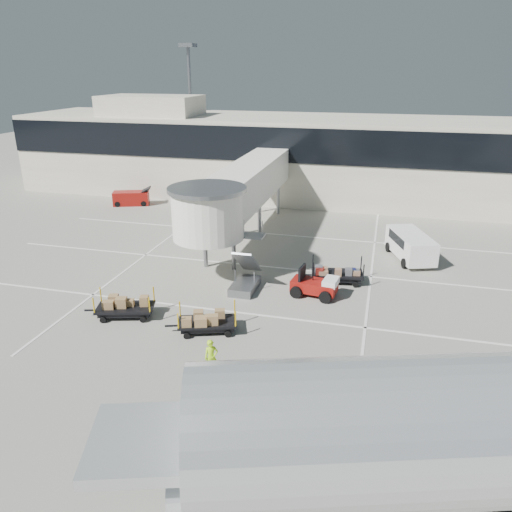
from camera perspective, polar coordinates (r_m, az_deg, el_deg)
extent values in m
plane|color=#9C988B|center=(25.97, -1.33, -8.67)|extent=(140.00, 140.00, 0.00)
cube|color=silver|center=(27.66, -0.19, -6.68)|extent=(40.00, 0.15, 0.02)
cube|color=silver|center=(33.86, 2.83, -1.37)|extent=(40.00, 0.15, 0.02)
cube|color=silver|center=(40.32, 4.89, 2.27)|extent=(40.00, 0.15, 0.02)
cube|color=silver|center=(34.20, 13.07, -1.68)|extent=(0.15, 30.00, 0.02)
cube|color=silver|center=(37.87, -11.81, 0.65)|extent=(0.15, 30.00, 0.02)
cube|color=beige|center=(52.84, 7.72, 11.07)|extent=(64.00, 12.00, 8.00)
cube|color=black|center=(46.60, 6.86, 12.31)|extent=(64.00, 0.12, 3.20)
cube|color=beige|center=(55.46, -11.90, 16.49)|extent=(10.00, 6.00, 2.00)
cylinder|color=slate|center=(60.24, -7.44, 15.63)|extent=(0.36, 0.36, 15.00)
cube|color=slate|center=(60.05, -7.80, 22.77)|extent=(1.60, 1.60, 0.40)
cube|color=white|center=(39.06, -1.02, 8.28)|extent=(3.00, 18.00, 2.80)
cylinder|color=white|center=(30.76, -5.53, 4.71)|extent=(4.40, 4.40, 3.00)
cylinder|color=slate|center=(30.35, -5.63, 7.62)|extent=(4.80, 4.80, 0.25)
cylinder|color=slate|center=(33.75, -5.81, 1.09)|extent=(0.28, 0.28, 2.90)
cylinder|color=slate|center=(33.13, -2.56, 0.80)|extent=(0.28, 0.28, 2.90)
cylinder|color=slate|center=(40.05, -2.38, 4.37)|extent=(0.28, 0.28, 2.90)
cylinder|color=slate|center=(39.53, 0.41, 4.16)|extent=(0.28, 0.28, 2.90)
cylinder|color=slate|center=(46.55, 0.13, 6.73)|extent=(0.28, 0.28, 2.90)
cylinder|color=slate|center=(46.11, 2.56, 6.57)|extent=(0.28, 0.28, 2.90)
cube|color=slate|center=(30.50, -1.30, -3.45)|extent=(1.40, 2.60, 0.50)
cube|color=slate|center=(30.50, -1.01, -0.69)|extent=(1.20, 2.60, 2.06)
cube|color=slate|center=(31.34, -0.34, 2.35)|extent=(1.40, 1.20, 0.12)
cube|color=maroon|center=(29.82, 6.66, -3.43)|extent=(2.81, 1.64, 0.66)
cube|color=white|center=(29.41, 8.55, -2.94)|extent=(0.94, 1.31, 0.39)
cube|color=black|center=(29.75, 5.28, -2.04)|extent=(0.29, 1.11, 0.99)
cylinder|color=black|center=(29.53, 4.59, -4.15)|extent=(0.74, 0.37, 0.71)
cylinder|color=black|center=(30.78, 5.44, -3.10)|extent=(0.74, 0.37, 0.71)
cylinder|color=black|center=(29.09, 7.91, -4.69)|extent=(0.74, 0.37, 0.71)
cylinder|color=black|center=(30.36, 8.63, -3.60)|extent=(0.74, 0.37, 0.71)
cube|color=black|center=(31.84, 9.26, -1.99)|extent=(3.41, 2.08, 0.13)
cube|color=black|center=(31.91, 9.24, -2.31)|extent=(3.05, 1.80, 0.27)
cube|color=black|center=(31.82, 5.70, -2.14)|extent=(0.75, 0.20, 0.09)
cylinder|color=black|center=(31.28, 7.25, -3.12)|extent=(0.38, 0.20, 0.36)
cylinder|color=black|center=(32.60, 7.19, -2.10)|extent=(0.38, 0.20, 0.36)
cylinder|color=black|center=(31.44, 11.32, -3.24)|extent=(0.38, 0.20, 0.36)
cylinder|color=black|center=(32.76, 11.10, -2.22)|extent=(0.38, 0.20, 0.36)
cylinder|color=black|center=(30.92, 6.55, -1.60)|extent=(0.07, 0.07, 0.96)
cylinder|color=black|center=(32.25, 6.52, -0.63)|extent=(0.07, 0.07, 0.96)
cylinder|color=black|center=(31.15, 12.20, -1.77)|extent=(0.07, 0.07, 0.96)
cylinder|color=black|center=(32.47, 11.93, -0.80)|extent=(0.07, 0.07, 0.96)
cube|color=#8D674D|center=(32.18, 9.23, -1.31)|extent=(0.56, 0.47, 0.32)
cube|color=#8D674D|center=(31.75, 10.43, -1.65)|extent=(0.50, 0.44, 0.38)
cube|color=#4D4D52|center=(31.90, 9.24, -1.53)|extent=(0.58, 0.49, 0.30)
cube|color=#161944|center=(31.40, 7.87, -1.72)|extent=(0.63, 0.50, 0.41)
cube|color=#4D4D52|center=(32.12, 10.76, -1.35)|extent=(0.45, 0.42, 0.42)
cube|color=#161944|center=(31.53, 7.95, -1.70)|extent=(0.64, 0.48, 0.33)
cube|color=#8D674D|center=(31.85, 8.25, -1.54)|extent=(0.64, 0.51, 0.28)
cube|color=#161944|center=(31.39, 7.25, -1.62)|extent=(0.53, 0.35, 0.47)
cube|color=#4D4D52|center=(31.38, 9.53, -1.84)|extent=(0.46, 0.47, 0.40)
cube|color=#161944|center=(32.06, 11.08, -1.47)|extent=(0.51, 0.37, 0.37)
cube|color=black|center=(25.88, -5.57, -7.51)|extent=(3.28, 2.36, 0.12)
cube|color=black|center=(25.96, -5.55, -7.86)|extent=(2.93, 2.06, 0.25)
cube|color=black|center=(26.07, -9.61, -7.87)|extent=(0.68, 0.30, 0.08)
cylinder|color=black|center=(25.53, -7.92, -9.01)|extent=(0.36, 0.24, 0.34)
cylinder|color=black|center=(26.70, -7.76, -7.59)|extent=(0.36, 0.24, 0.34)
cylinder|color=black|center=(25.47, -3.20, -8.91)|extent=(0.36, 0.24, 0.34)
cylinder|color=black|center=(26.63, -3.27, -7.49)|extent=(0.36, 0.24, 0.34)
cylinder|color=#DAA70B|center=(25.17, -8.89, -7.40)|extent=(0.07, 0.07, 0.89)
cylinder|color=#DAA70B|center=(26.35, -8.69, -6.04)|extent=(0.07, 0.07, 0.89)
cylinder|color=#DAA70B|center=(25.08, -2.35, -7.25)|extent=(0.07, 0.07, 0.89)
cylinder|color=#DAA70B|center=(26.26, -2.46, -5.89)|extent=(0.07, 0.07, 0.89)
cube|color=olive|center=(26.21, -6.97, -6.51)|extent=(0.55, 0.48, 0.44)
cube|color=olive|center=(25.92, -6.06, -6.90)|extent=(0.67, 0.66, 0.35)
cube|color=olive|center=(26.12, -4.78, -6.59)|extent=(0.55, 0.52, 0.38)
cube|color=olive|center=(25.54, -6.15, -7.24)|extent=(0.56, 0.48, 0.44)
cube|color=olive|center=(25.49, -7.42, -7.39)|extent=(0.64, 0.51, 0.41)
cube|color=black|center=(28.11, -14.71, -5.70)|extent=(3.34, 2.30, 0.12)
cube|color=black|center=(28.19, -14.68, -6.04)|extent=(2.98, 1.99, 0.25)
cube|color=black|center=(28.67, -18.35, -5.91)|extent=(0.70, 0.27, 0.08)
cylinder|color=black|center=(27.96, -17.08, -7.00)|extent=(0.37, 0.23, 0.34)
cylinder|color=black|center=(29.13, -16.40, -5.75)|extent=(0.37, 0.23, 0.34)
cylinder|color=black|center=(27.46, -12.77, -7.09)|extent=(0.37, 0.23, 0.34)
cylinder|color=black|center=(28.65, -12.27, -5.81)|extent=(0.37, 0.23, 0.34)
cylinder|color=#DAA70B|center=(27.70, -18.05, -5.43)|extent=(0.07, 0.07, 0.91)
cylinder|color=#DAA70B|center=(28.88, -17.33, -4.24)|extent=(0.07, 0.07, 0.91)
cylinder|color=#DAA70B|center=(27.00, -12.09, -5.52)|extent=(0.07, 0.07, 0.91)
cylinder|color=#DAA70B|center=(28.22, -11.61, -4.29)|extent=(0.07, 0.07, 0.91)
cube|color=olive|center=(27.71, -15.37, -5.53)|extent=(0.60, 0.51, 0.43)
cube|color=olive|center=(28.46, -16.85, -4.96)|extent=(0.64, 0.54, 0.44)
cube|color=olive|center=(28.21, -13.56, -4.84)|extent=(0.62, 0.62, 0.46)
cube|color=olive|center=(28.42, -15.02, -4.78)|extent=(0.70, 0.68, 0.45)
cube|color=olive|center=(28.47, -16.09, -4.84)|extent=(0.54, 0.52, 0.46)
imported|color=#9DD616|center=(22.41, -5.14, -11.47)|extent=(0.73, 0.66, 1.69)
cube|color=white|center=(36.67, 17.25, 1.23)|extent=(3.51, 5.29, 1.58)
cube|color=white|center=(38.69, 16.04, 1.89)|extent=(1.97, 1.16, 0.92)
cube|color=black|center=(36.72, 17.20, 1.94)|extent=(2.92, 3.56, 0.63)
cylinder|color=black|center=(35.14, 16.60, -0.82)|extent=(0.46, 0.74, 0.69)
cylinder|color=black|center=(35.88, 19.50, -0.71)|extent=(0.46, 0.74, 0.69)
cylinder|color=black|center=(38.00, 14.89, 0.99)|extent=(0.46, 0.74, 0.69)
cylinder|color=black|center=(38.69, 17.60, 1.06)|extent=(0.46, 0.74, 0.69)
cube|color=maroon|center=(50.86, -14.08, 6.42)|extent=(3.68, 2.50, 1.34)
cube|color=black|center=(50.45, -12.44, 7.44)|extent=(1.23, 1.47, 0.47)
cylinder|color=black|center=(50.56, -15.54, 5.73)|extent=(0.58, 0.39, 0.54)
cylinder|color=black|center=(51.76, -15.32, 6.09)|extent=(0.58, 0.39, 0.54)
cylinder|color=black|center=(50.18, -12.72, 5.87)|extent=(0.58, 0.39, 0.54)
cylinder|color=black|center=(51.38, -12.56, 6.23)|extent=(0.58, 0.39, 0.54)
cylinder|color=silver|center=(16.37, 24.82, -17.36)|extent=(17.44, 9.28, 4.24)
cube|color=silver|center=(14.75, 3.05, -19.85)|extent=(11.00, 6.10, 0.37)
cylinder|color=silver|center=(15.73, -3.40, -24.31)|extent=(3.78, 3.30, 2.44)
cube|color=silver|center=(15.07, -3.48, -21.75)|extent=(0.89, 0.51, 1.17)
cylinder|color=slate|center=(16.77, 8.89, -26.19)|extent=(0.32, 0.32, 1.17)
cylinder|color=black|center=(16.96, 8.83, -26.80)|extent=(1.01, 0.62, 0.95)
cylinder|color=slate|center=(18.47, 26.68, -23.25)|extent=(0.32, 0.32, 1.17)
cylinder|color=black|center=(18.64, 26.53, -23.85)|extent=(1.01, 0.62, 0.95)
cylinder|color=slate|center=(16.16, 5.99, -26.94)|extent=(0.30, 0.30, 1.70)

